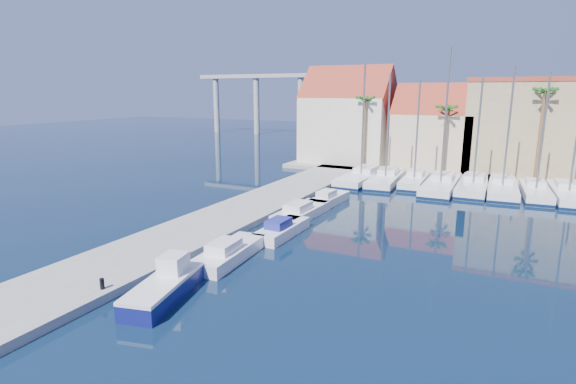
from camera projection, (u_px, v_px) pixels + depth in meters
name	position (u px, v px, depth m)	size (l,w,h in m)	color
ground	(208.00, 327.00, 20.24)	(260.00, 260.00, 0.00)	black
quay_west	(218.00, 221.00, 35.90)	(6.00, 77.00, 0.50)	gray
shore_north	(497.00, 172.00, 57.61)	(54.00, 16.00, 0.50)	gray
bollard	(102.00, 284.00, 22.94)	(0.23, 0.23, 0.57)	black
fishing_boat	(165.00, 286.00, 23.04)	(3.11, 5.93, 1.98)	navy
motorboat_west_0	(229.00, 252.00, 28.23)	(2.54, 6.58, 1.40)	white
motorboat_west_1	(282.00, 229.00, 32.95)	(1.89, 5.78, 1.40)	white
motorboat_west_2	(301.00, 212.00, 37.80)	(2.50, 7.14, 1.40)	white
motorboat_west_3	(329.00, 199.00, 42.30)	(2.21, 5.81, 1.40)	white
sailboat_0	(363.00, 176.00, 53.10)	(3.46, 11.88, 13.41)	white
sailboat_1	(386.00, 178.00, 51.85)	(3.64, 11.21, 12.34)	white
sailboat_2	(415.00, 180.00, 50.86)	(2.83, 9.17, 11.76)	white
sailboat_3	(441.00, 184.00, 48.63)	(3.26, 11.84, 14.76)	white
sailboat_4	(474.00, 185.00, 48.15)	(2.94, 11.06, 11.78)	white
sailboat_5	(502.00, 187.00, 46.94)	(3.50, 11.15, 12.82)	white
sailboat_6	(535.00, 191.00, 45.19)	(3.14, 9.53, 12.18)	white
sailboat_7	(568.00, 193.00, 44.21)	(3.43, 10.85, 14.97)	white
building_0	(348.00, 119.00, 64.15)	(12.30, 9.00, 13.50)	beige
building_1	(434.00, 131.00, 59.14)	(10.30, 8.00, 11.00)	beige
building_2	(529.00, 126.00, 54.97)	(14.20, 10.20, 11.50)	#9B865F
palm_0	(366.00, 102.00, 57.47)	(2.60, 2.60, 10.15)	brown
palm_1	(447.00, 111.00, 53.29)	(2.60, 2.60, 9.15)	brown
palm_2	(545.00, 95.00, 48.48)	(2.60, 2.60, 11.15)	brown
viaduct	(281.00, 92.00, 106.60)	(48.00, 2.20, 14.45)	#9E9E99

